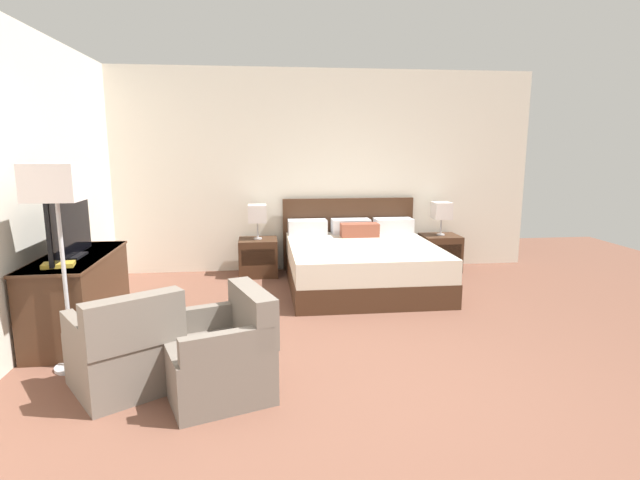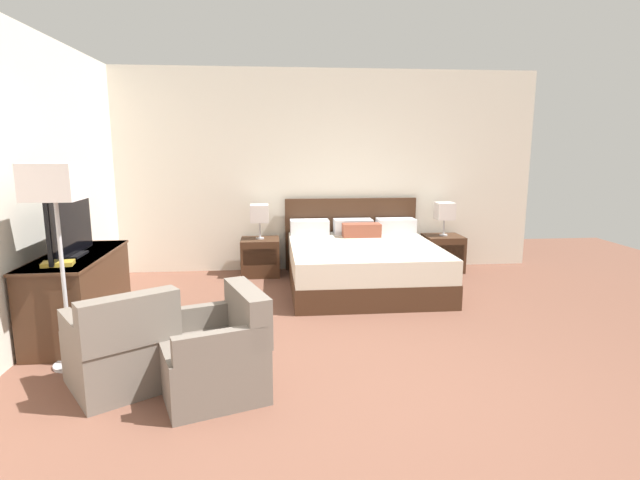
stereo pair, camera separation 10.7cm
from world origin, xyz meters
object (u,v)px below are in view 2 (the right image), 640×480
at_px(armchair_by_window, 122,350).
at_px(dresser, 79,293).
at_px(tv, 70,226).
at_px(table_lamp_right, 445,211).
at_px(armchair_companion, 218,356).
at_px(bed, 362,263).
at_px(nightstand_left, 260,257).
at_px(nightstand_right, 443,253).
at_px(book_red_cover, 58,264).
at_px(floor_lamp, 55,193).
at_px(table_lamp_left, 259,214).

bearing_deg(armchair_by_window, dresser, 121.75).
height_order(dresser, tv, tv).
bearing_deg(table_lamp_right, armchair_companion, -130.15).
bearing_deg(bed, nightstand_left, 151.77).
bearing_deg(dresser, nightstand_right, 25.71).
xyz_separation_m(nightstand_right, armchair_by_window, (-3.54, -3.20, 0.03)).
bearing_deg(tv, dresser, 92.42).
bearing_deg(armchair_companion, book_red_cover, 148.01).
bearing_deg(floor_lamp, dresser, 103.40).
relative_size(nightstand_left, armchair_companion, 0.60).
height_order(nightstand_left, nightstand_right, same).
bearing_deg(bed, floor_lamp, -143.00).
height_order(nightstand_right, dresser, dresser).
bearing_deg(dresser, bed, 24.56).
distance_m(nightstand_right, armchair_companion, 4.40).
bearing_deg(table_lamp_right, dresser, -154.27).
bearing_deg(armchair_companion, floor_lamp, 155.49).
bearing_deg(table_lamp_left, floor_lamp, -117.93).
height_order(nightstand_right, floor_lamp, floor_lamp).
bearing_deg(armchair_by_window, nightstand_right, 42.05).
bearing_deg(table_lamp_left, armchair_companion, -94.05).
xyz_separation_m(book_red_cover, floor_lamp, (0.16, -0.31, 0.62)).
xyz_separation_m(table_lamp_right, tv, (-4.25, -2.11, 0.20)).
relative_size(nightstand_left, book_red_cover, 2.14).
height_order(nightstand_left, armchair_by_window, armchair_by_window).
bearing_deg(floor_lamp, tv, 104.35).
bearing_deg(book_red_cover, tv, 92.47).
xyz_separation_m(bed, nightstand_left, (-1.30, 0.70, -0.05)).
relative_size(table_lamp_left, floor_lamp, 0.29).
distance_m(table_lamp_left, floor_lamp, 3.21).
bearing_deg(bed, armchair_companion, -120.01).
relative_size(nightstand_left, tv, 0.56).
distance_m(nightstand_left, tv, 2.80).
distance_m(bed, armchair_by_window, 3.36).
bearing_deg(armchair_companion, tv, 138.61).
bearing_deg(armchair_by_window, book_red_cover, 134.12).
height_order(nightstand_left, table_lamp_left, table_lamp_left).
height_order(book_red_cover, floor_lamp, floor_lamp).
xyz_separation_m(nightstand_left, armchair_companion, (-0.24, -3.36, 0.03)).
xyz_separation_m(table_lamp_left, tv, (-1.66, -2.11, 0.20)).
relative_size(bed, nightstand_left, 3.90).
bearing_deg(nightstand_right, table_lamp_left, 179.97).
xyz_separation_m(armchair_by_window, floor_lamp, (-0.53, 0.40, 1.13)).
height_order(bed, dresser, bed).
bearing_deg(tv, nightstand_left, 51.88).
bearing_deg(table_lamp_right, floor_lamp, -145.59).
xyz_separation_m(table_lamp_right, dresser, (-4.26, -2.05, -0.46)).
distance_m(tv, book_red_cover, 0.46).
bearing_deg(table_lamp_left, tv, -128.10).
relative_size(nightstand_left, armchair_by_window, 0.55).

